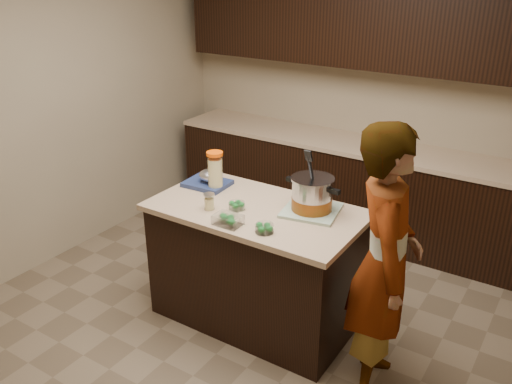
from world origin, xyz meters
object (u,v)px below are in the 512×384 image
(person, at_px, (384,264))
(island, at_px, (256,264))
(lemonade_pitcher, at_px, (215,173))
(stock_pot, at_px, (312,196))

(person, bearing_deg, island, 58.25)
(lemonade_pitcher, bearing_deg, stock_pot, 3.61)
(island, distance_m, lemonade_pitcher, 0.73)
(island, height_order, stock_pot, stock_pot)
(island, relative_size, stock_pot, 3.56)
(person, bearing_deg, stock_pot, 41.29)
(stock_pot, relative_size, person, 0.24)
(stock_pot, bearing_deg, person, -21.49)
(island, distance_m, person, 1.07)
(lemonade_pitcher, xyz_separation_m, person, (1.40, -0.26, -0.18))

